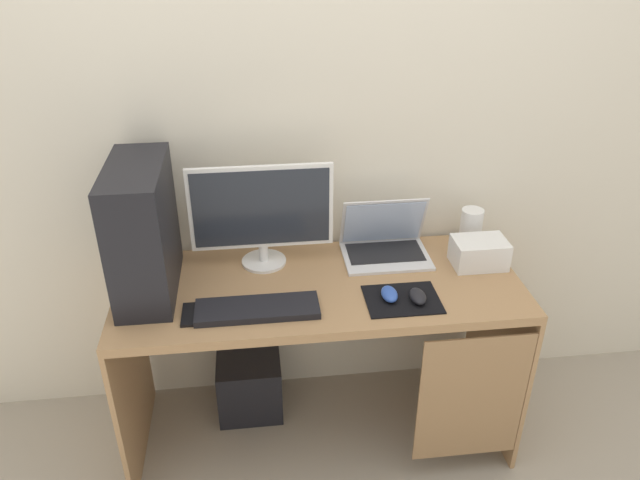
{
  "coord_description": "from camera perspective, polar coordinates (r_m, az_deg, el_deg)",
  "views": [
    {
      "loc": [
        -0.22,
        -1.85,
        1.95
      ],
      "look_at": [
        0.0,
        0.0,
        0.92
      ],
      "focal_mm": 34.05,
      "sensor_mm": 36.0,
      "label": 1
    }
  ],
  "objects": [
    {
      "name": "subwoofer",
      "position": [
        2.72,
        -6.62,
        -13.13
      ],
      "size": [
        0.27,
        0.27,
        0.27
      ],
      "primitive_type": "cube",
      "color": "black",
      "rests_on": "ground_plane"
    },
    {
      "name": "laptop",
      "position": [
        2.39,
        6.11,
        -0.34
      ],
      "size": [
        0.33,
        0.24,
        0.23
      ],
      "color": "silver",
      "rests_on": "desk"
    },
    {
      "name": "ground_plane",
      "position": [
        2.7,
        -0.0,
        -17.27
      ],
      "size": [
        8.0,
        8.0,
        0.0
      ],
      "primitive_type": "plane",
      "color": "#9E9384"
    },
    {
      "name": "desk",
      "position": [
        2.3,
        0.52,
        -7.23
      ],
      "size": [
        1.48,
        0.6,
        0.74
      ],
      "color": "#A37A51",
      "rests_on": "ground_plane"
    },
    {
      "name": "projector",
      "position": [
        2.39,
        14.73,
        -1.15
      ],
      "size": [
        0.2,
        0.14,
        0.11
      ],
      "primitive_type": "cube",
      "color": "white",
      "rests_on": "desk"
    },
    {
      "name": "wall_back",
      "position": [
        2.29,
        -0.97,
        12.57
      ],
      "size": [
        4.0,
        0.05,
        2.6
      ],
      "color": "beige",
      "rests_on": "ground_plane"
    },
    {
      "name": "pc_tower",
      "position": [
        2.16,
        -16.33,
        0.87
      ],
      "size": [
        0.19,
        0.44,
        0.47
      ],
      "primitive_type": "cube",
      "color": "black",
      "rests_on": "desk"
    },
    {
      "name": "speaker",
      "position": [
        2.51,
        14.0,
        1.18
      ],
      "size": [
        0.09,
        0.09,
        0.15
      ],
      "primitive_type": "cylinder",
      "color": "white",
      "rests_on": "desk"
    },
    {
      "name": "mousepad",
      "position": [
        2.15,
        7.74,
        -5.55
      ],
      "size": [
        0.26,
        0.2,
        0.0
      ],
      "primitive_type": "cube",
      "color": "black",
      "rests_on": "desk"
    },
    {
      "name": "mouse_right",
      "position": [
        2.14,
        9.17,
        -5.24
      ],
      "size": [
        0.06,
        0.1,
        0.03
      ],
      "primitive_type": "ellipsoid",
      "color": "black",
      "rests_on": "mousepad"
    },
    {
      "name": "keyboard",
      "position": [
        2.08,
        -5.91,
        -6.46
      ],
      "size": [
        0.42,
        0.14,
        0.02
      ],
      "primitive_type": "cube",
      "color": "black",
      "rests_on": "desk"
    },
    {
      "name": "mouse_left",
      "position": [
        2.14,
        6.53,
        -5.07
      ],
      "size": [
        0.06,
        0.1,
        0.03
      ],
      "primitive_type": "ellipsoid",
      "color": "#2D51B2",
      "rests_on": "mousepad"
    },
    {
      "name": "cell_phone",
      "position": [
        2.1,
        -11.92,
        -6.86
      ],
      "size": [
        0.07,
        0.13,
        0.01
      ],
      "primitive_type": "cube",
      "color": "black",
      "rests_on": "desk"
    },
    {
      "name": "monitor",
      "position": [
        2.25,
        -5.51,
        2.49
      ],
      "size": [
        0.53,
        0.17,
        0.4
      ],
      "color": "white",
      "rests_on": "desk"
    }
  ]
}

